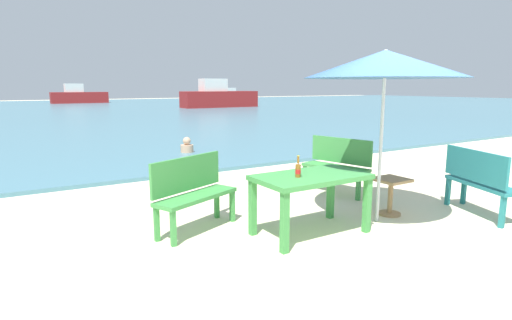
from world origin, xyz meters
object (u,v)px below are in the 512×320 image
patio_umbrella (385,64)px  boat_sailboat (219,97)px  picnic_table_green (311,183)px  bench_green_left (338,162)px  boat_fishing_trawler (79,96)px  side_table_wood (391,191)px  bench_teal_center (479,178)px  swimmer_person (187,146)px  boat_tanker (232,97)px  bench_green_right (192,189)px  beer_bottle_amber (298,170)px

patio_umbrella → boat_sailboat: 30.05m
picnic_table_green → bench_green_left: (1.72, 1.37, -0.11)m
picnic_table_green → boat_fishing_trawler: 43.32m
side_table_wood → bench_teal_center: bench_teal_center is taller
swimmer_person → boat_tanker: size_ratio=0.10×
side_table_wood → boat_tanker: boat_tanker is taller
bench_green_right → boat_sailboat: size_ratio=0.19×
patio_umbrella → bench_green_left: 2.25m
beer_bottle_amber → bench_green_right: bearing=136.0°
bench_green_left → boat_tanker: size_ratio=0.29×
patio_umbrella → boat_tanker: bearing=64.3°
bench_green_right → boat_sailboat: boat_sailboat is taller
beer_bottle_amber → patio_umbrella: bearing=-3.4°
boat_fishing_trawler → bench_green_right: bearing=-96.9°
beer_bottle_amber → boat_tanker: 43.53m
beer_bottle_amber → swimmer_person: bearing=79.3°
patio_umbrella → bench_green_left: size_ratio=1.84×
bench_green_right → bench_green_left: bearing=9.1°
bench_green_left → boat_fishing_trawler: boat_fishing_trawler is taller
boat_fishing_trawler → boat_sailboat: (8.62, -15.50, 0.13)m
picnic_table_green → bench_green_right: size_ratio=1.12×
swimmer_person → patio_umbrella: bearing=-89.1°
boat_tanker → bench_teal_center: bearing=-113.7°
boat_fishing_trawler → bench_teal_center: bearing=-91.9°
boat_fishing_trawler → boat_tanker: 16.45m
picnic_table_green → swimmer_person: (1.00, 6.45, -0.41)m
bench_green_right → beer_bottle_amber: bearing=-44.0°
picnic_table_green → bench_green_left: 2.20m
bench_green_left → picnic_table_green: bearing=-141.4°
bench_teal_center → boat_sailboat: bearing=70.5°
beer_bottle_amber → patio_umbrella: 1.83m
patio_umbrella → swimmer_person: (-0.10, 6.56, -1.88)m
patio_umbrella → side_table_wood: bearing=15.2°
picnic_table_green → side_table_wood: (1.47, -0.01, -0.30)m
side_table_wood → boat_sailboat: boat_sailboat is taller
boat_sailboat → patio_umbrella: bearing=-112.5°
side_table_wood → bench_green_left: bearing=79.8°
bench_teal_center → bench_green_right: bearing=157.0°
beer_bottle_amber → bench_teal_center: beer_bottle_amber is taller
bench_green_right → boat_sailboat: 30.07m
picnic_table_green → boat_tanker: bearing=62.9°
bench_teal_center → boat_tanker: bearing=66.3°
bench_green_left → bench_green_right: size_ratio=1.00×
picnic_table_green → boat_sailboat: bearing=65.5°
beer_bottle_amber → boat_sailboat: bearing=65.2°
beer_bottle_amber → boat_sailboat: size_ratio=0.04×
swimmer_person → picnic_table_green: bearing=-98.8°
bench_green_right → boat_tanker: bearing=60.9°
boat_fishing_trawler → picnic_table_green: bearing=-95.2°
boat_fishing_trawler → boat_tanker: bearing=-15.9°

